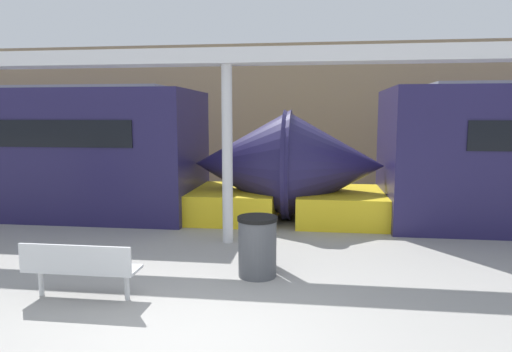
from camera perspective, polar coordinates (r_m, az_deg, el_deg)
ground_plane at (r=5.45m, az=-7.89°, el=-19.56°), size 60.00×60.00×0.00m
station_wall at (r=16.34m, az=2.81°, el=7.55°), size 56.00×0.20×5.00m
bench_near at (r=6.68m, az=-21.19°, el=-10.42°), size 1.56×0.45×0.79m
trash_bin at (r=7.13m, az=0.18°, el=-8.77°), size 0.62×0.62×0.94m
support_column_near at (r=8.84m, az=-3.61°, el=2.58°), size 0.21×0.21×3.44m
canopy_beam at (r=8.88m, az=-3.71°, el=14.63°), size 28.00×0.60×0.28m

